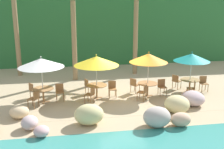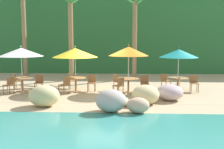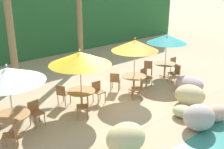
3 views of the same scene
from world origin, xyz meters
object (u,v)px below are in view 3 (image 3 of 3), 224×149
object	(u,v)px
chair_orange_seaward	(145,76)
dining_table_yellow	(81,94)
chair_teal_seaward	(174,64)
chair_white_seaward	(35,111)
chair_yellow_seaward	(98,90)
chair_orange_left	(139,88)
chair_yellow_inland	(62,93)
dining_table_white	(13,118)
chair_teal_left	(175,72)
chair_orange_inland	(115,80)
umbrella_orange	(135,45)
chair_white_left	(12,134)
dining_table_orange	(134,78)
umbrella_yellow	(80,58)
chair_teal_inland	(148,67)
chair_yellow_left	(85,105)
dining_table_teal	(165,66)
umbrella_teal	(167,39)

from	to	relation	value
chair_orange_seaward	dining_table_yellow	bearing A→B (deg)	179.30
chair_teal_seaward	chair_white_seaward	bearing A→B (deg)	-178.50
chair_yellow_seaward	chair_orange_left	world-z (taller)	same
chair_orange_left	chair_teal_seaward	xyz separation A→B (m)	(3.90, 1.07, 0.00)
chair_yellow_seaward	chair_yellow_inland	bearing A→B (deg)	150.85
dining_table_white	chair_teal_left	bearing A→B (deg)	-3.41
dining_table_yellow	chair_orange_seaward	world-z (taller)	chair_orange_seaward
chair_orange_inland	umbrella_orange	bearing A→B (deg)	-45.46
chair_white_left	dining_table_white	bearing A→B (deg)	65.69
dining_table_white	dining_table_orange	xyz separation A→B (m)	(5.58, 0.04, 0.00)
umbrella_yellow	chair_orange_inland	distance (m)	2.72
umbrella_yellow	chair_teal_inland	distance (m)	5.12
chair_white_seaward	chair_orange_left	distance (m)	4.38
chair_yellow_left	chair_teal_seaward	size ratio (longest dim) A/B	1.00
chair_yellow_left	umbrella_orange	distance (m)	3.62
chair_white_seaward	dining_table_teal	world-z (taller)	chair_white_seaward
dining_table_yellow	chair_teal_left	size ratio (longest dim) A/B	1.26
chair_yellow_left	chair_yellow_inland	bearing A→B (deg)	90.51
dining_table_yellow	chair_teal_left	world-z (taller)	chair_teal_left
dining_table_white	chair_yellow_left	distance (m)	2.48
chair_white_left	umbrella_teal	size ratio (longest dim) A/B	0.37
chair_yellow_inland	chair_teal_inland	xyz separation A→B (m)	(5.22, 0.06, 0.00)
chair_white_left	chair_teal_inland	world-z (taller)	same
umbrella_yellow	chair_teal_inland	world-z (taller)	umbrella_yellow
chair_orange_inland	umbrella_teal	xyz separation A→B (m)	(3.20, -0.30, 1.51)
chair_white_seaward	dining_table_yellow	bearing A→B (deg)	0.23
chair_white_left	umbrella_teal	bearing A→B (deg)	7.54
chair_white_left	chair_teal_left	xyz separation A→B (m)	(8.31, 0.31, 0.00)
dining_table_white	chair_orange_seaward	world-z (taller)	chair_orange_seaward
chair_orange_seaward	chair_teal_seaward	bearing A→B (deg)	5.49
dining_table_yellow	chair_white_seaward	bearing A→B (deg)	-179.77
chair_orange_inland	chair_teal_left	size ratio (longest dim) A/B	1.00
dining_table_teal	chair_teal_seaward	bearing A→B (deg)	1.82
chair_orange_left	dining_table_white	bearing A→B (deg)	172.34
chair_white_left	chair_teal_inland	size ratio (longest dim) A/B	1.00
chair_yellow_seaward	chair_yellow_left	xyz separation A→B (m)	(-1.24, -0.82, 0.00)
chair_orange_seaward	chair_orange_left	world-z (taller)	same
dining_table_yellow	chair_teal_seaward	size ratio (longest dim) A/B	1.26
umbrella_orange	dining_table_white	bearing A→B (deg)	-179.61
chair_white_left	umbrella_teal	xyz separation A→B (m)	(8.54, 1.13, 1.51)
dining_table_yellow	dining_table_orange	xyz separation A→B (m)	(2.79, -0.13, 0.00)
dining_table_yellow	umbrella_teal	bearing A→B (deg)	1.90
umbrella_yellow	dining_table_teal	distance (m)	5.58
chair_teal_seaward	chair_teal_inland	distance (m)	1.55
chair_teal_seaward	umbrella_teal	bearing A→B (deg)	-178.18
dining_table_white	umbrella_orange	bearing A→B (deg)	0.39
chair_white_seaward	chair_teal_seaward	xyz separation A→B (m)	(8.20, 0.21, 0.00)
chair_white_seaward	chair_yellow_seaward	xyz separation A→B (m)	(2.81, 0.06, 0.00)
dining_table_orange	umbrella_teal	distance (m)	2.98
chair_orange_left	chair_teal_seaward	distance (m)	4.05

